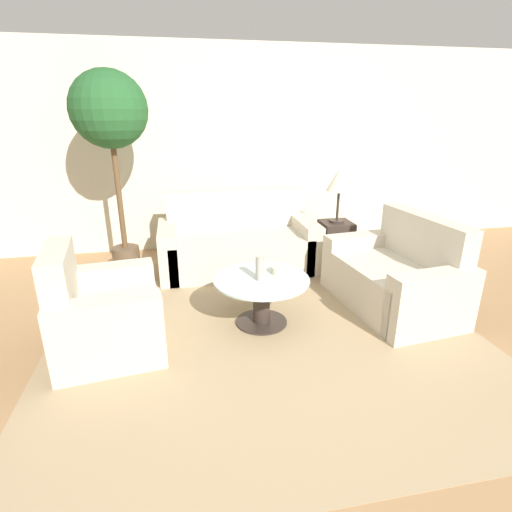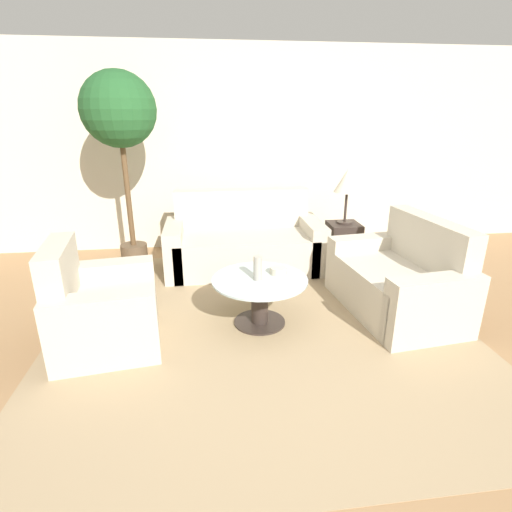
# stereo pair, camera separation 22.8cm
# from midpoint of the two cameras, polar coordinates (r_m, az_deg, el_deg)

# --- Properties ---
(ground_plane) EXTENTS (14.00, 14.00, 0.00)m
(ground_plane) POSITION_cam_midpoint_polar(r_m,az_deg,el_deg) (3.02, 3.95, -16.47)
(ground_plane) COLOR #9E754C
(wall_back) EXTENTS (10.00, 0.06, 2.60)m
(wall_back) POSITION_cam_midpoint_polar(r_m,az_deg,el_deg) (5.49, -4.36, 14.85)
(wall_back) COLOR beige
(wall_back) RESTS_ON ground_plane
(rug) EXTENTS (3.55, 3.63, 0.01)m
(rug) POSITION_cam_midpoint_polar(r_m,az_deg,el_deg) (3.63, -1.05, -9.50)
(rug) COLOR tan
(rug) RESTS_ON ground_plane
(sofa_main) EXTENTS (1.82, 0.84, 0.90)m
(sofa_main) POSITION_cam_midpoint_polar(r_m,az_deg,el_deg) (4.78, -4.03, 1.68)
(sofa_main) COLOR beige
(sofa_main) RESTS_ON ground_plane
(armchair) EXTENTS (0.89, 0.98, 0.86)m
(armchair) POSITION_cam_midpoint_polar(r_m,az_deg,el_deg) (3.41, -23.19, -7.95)
(armchair) COLOR beige
(armchair) RESTS_ON ground_plane
(loveseat) EXTENTS (0.94, 1.39, 0.88)m
(loveseat) POSITION_cam_midpoint_polar(r_m,az_deg,el_deg) (4.01, 18.05, -3.02)
(loveseat) COLOR beige
(loveseat) RESTS_ON ground_plane
(coffee_table) EXTENTS (0.83, 0.83, 0.43)m
(coffee_table) POSITION_cam_midpoint_polar(r_m,az_deg,el_deg) (3.50, -1.08, -5.57)
(coffee_table) COLOR #332823
(coffee_table) RESTS_ON ground_plane
(side_table) EXTENTS (0.36, 0.36, 0.55)m
(side_table) POSITION_cam_midpoint_polar(r_m,az_deg,el_deg) (4.92, 9.94, 1.74)
(side_table) COLOR #332823
(side_table) RESTS_ON ground_plane
(table_lamp) EXTENTS (0.30, 0.30, 0.64)m
(table_lamp) POSITION_cam_midpoint_polar(r_m,az_deg,el_deg) (4.74, 10.49, 10.50)
(table_lamp) COLOR #332823
(table_lamp) RESTS_ON side_table
(potted_plant) EXTENTS (0.79, 0.79, 2.20)m
(potted_plant) POSITION_cam_midpoint_polar(r_m,az_deg,el_deg) (4.63, -21.53, 17.69)
(potted_plant) COLOR brown
(potted_plant) RESTS_ON ground_plane
(vase) EXTENTS (0.07, 0.07, 0.21)m
(vase) POSITION_cam_midpoint_polar(r_m,az_deg,el_deg) (3.38, -1.39, -1.74)
(vase) COLOR #9E998E
(vase) RESTS_ON coffee_table
(bowl) EXTENTS (0.15, 0.15, 0.06)m
(bowl) POSITION_cam_midpoint_polar(r_m,az_deg,el_deg) (3.54, 1.48, -2.02)
(bowl) COLOR beige
(bowl) RESTS_ON coffee_table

